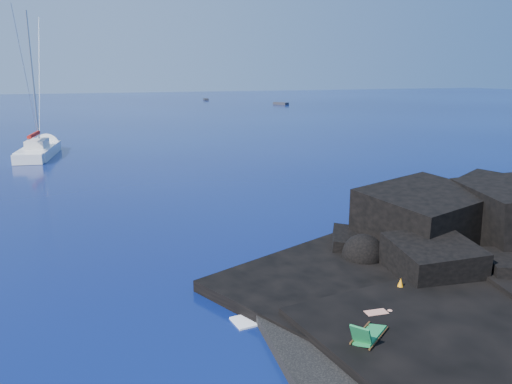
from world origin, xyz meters
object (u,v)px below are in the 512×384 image
at_px(distant_boat_a, 206,100).
at_px(distant_boat_b, 281,105).
at_px(marker_cone, 400,286).
at_px(sunbather, 376,315).
at_px(deck_chair, 370,329).
at_px(sailboat, 40,156).

bearing_deg(distant_boat_a, distant_boat_b, -57.83).
relative_size(marker_cone, distant_boat_b, 0.14).
relative_size(sunbather, distant_boat_a, 0.50).
xyz_separation_m(deck_chair, distant_boat_b, (44.84, 107.76, -0.89)).
bearing_deg(distant_boat_b, deck_chair, -134.06).
xyz_separation_m(distant_boat_a, distant_boat_b, (12.30, -27.49, 0.00)).
xyz_separation_m(marker_cone, distant_boat_b, (41.81, 105.16, -0.65)).
relative_size(sailboat, distant_boat_a, 3.51).
bearing_deg(distant_boat_a, sailboat, -106.73).
bearing_deg(sailboat, marker_cone, -62.27).
height_order(sailboat, distant_boat_b, sailboat).
height_order(sailboat, deck_chair, sailboat).
bearing_deg(distant_boat_a, sunbather, -95.16).
distance_m(sunbather, marker_cone, 2.41).
height_order(sailboat, distant_boat_a, sailboat).
relative_size(marker_cone, distant_boat_a, 0.15).
relative_size(sailboat, distant_boat_b, 3.15).
xyz_separation_m(sailboat, marker_cone, (13.33, -39.89, 0.65)).
height_order(deck_chair, distant_boat_b, deck_chair).
relative_size(sailboat, sunbather, 6.99).
height_order(marker_cone, distant_boat_b, marker_cone).
xyz_separation_m(sunbather, marker_cone, (1.97, 1.38, 0.11)).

